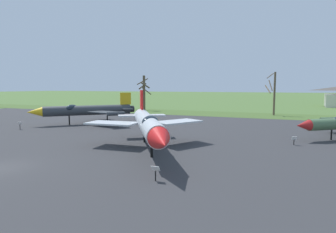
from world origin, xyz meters
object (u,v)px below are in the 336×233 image
at_px(info_placard_rear_left, 20,125).
at_px(info_placard_front_right, 294,140).
at_px(jet_fighter_rear_left, 87,110).
at_px(info_placard_rear_center, 155,171).
at_px(jet_fighter_rear_center, 148,124).

bearing_deg(info_placard_rear_left, info_placard_front_right, 5.22).
bearing_deg(jet_fighter_rear_left, info_placard_rear_left, -119.51).
relative_size(info_placard_rear_center, jet_fighter_rear_left, 0.07).
relative_size(jet_fighter_rear_left, info_placard_rear_left, 12.90).
bearing_deg(jet_fighter_rear_center, info_placard_rear_left, 168.19).
distance_m(info_placard_front_right, jet_fighter_rear_left, 30.45).
bearing_deg(jet_fighter_rear_center, info_placard_rear_center, -60.18).
height_order(info_placard_rear_center, info_placard_rear_left, info_placard_rear_left).
distance_m(info_placard_front_right, jet_fighter_rear_center, 14.87).
distance_m(jet_fighter_rear_center, jet_fighter_rear_left, 21.77).
bearing_deg(info_placard_rear_center, jet_fighter_rear_left, 136.55).
xyz_separation_m(jet_fighter_rear_center, info_placard_rear_left, (-22.18, 4.64, -1.79)).
bearing_deg(info_placard_rear_center, jet_fighter_rear_center, 119.82).
bearing_deg(info_placard_front_right, jet_fighter_rear_center, -148.05).
relative_size(jet_fighter_rear_center, info_placard_rear_left, 15.00).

